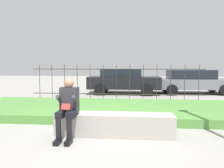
{
  "coord_description": "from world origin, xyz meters",
  "views": [
    {
      "loc": [
        0.78,
        -4.75,
        1.54
      ],
      "look_at": [
        -0.0,
        2.94,
        0.92
      ],
      "focal_mm": 35.0,
      "sensor_mm": 36.0,
      "label": 1
    }
  ],
  "objects_px": {
    "stone_bench": "(114,126)",
    "person_seated_reader": "(68,105)",
    "car_parked_right": "(192,81)",
    "car_parked_center": "(124,80)"
  },
  "relations": [
    {
      "from": "stone_bench",
      "to": "car_parked_right",
      "type": "height_order",
      "value": "car_parked_right"
    },
    {
      "from": "stone_bench",
      "to": "person_seated_reader",
      "type": "distance_m",
      "value": 1.12
    },
    {
      "from": "car_parked_right",
      "to": "car_parked_center",
      "type": "bearing_deg",
      "value": -177.99
    },
    {
      "from": "car_parked_center",
      "to": "stone_bench",
      "type": "bearing_deg",
      "value": -88.15
    },
    {
      "from": "car_parked_right",
      "to": "stone_bench",
      "type": "bearing_deg",
      "value": -118.24
    },
    {
      "from": "stone_bench",
      "to": "car_parked_center",
      "type": "distance_m",
      "value": 7.61
    },
    {
      "from": "person_seated_reader",
      "to": "car_parked_center",
      "type": "distance_m",
      "value": 7.93
    },
    {
      "from": "car_parked_center",
      "to": "car_parked_right",
      "type": "relative_size",
      "value": 0.88
    },
    {
      "from": "car_parked_center",
      "to": "car_parked_right",
      "type": "distance_m",
      "value": 3.89
    },
    {
      "from": "stone_bench",
      "to": "person_seated_reader",
      "type": "relative_size",
      "value": 2.02
    }
  ]
}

